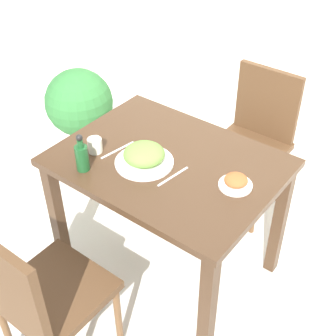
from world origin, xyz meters
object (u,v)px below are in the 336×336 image
at_px(chair_near, 38,294).
at_px(sauce_bottle, 82,156).
at_px(side_plate, 236,182).
at_px(potted_plant_left, 80,113).
at_px(drink_cup, 95,145).
at_px(food_plate, 144,156).
at_px(chair_far, 255,135).

relative_size(chair_near, sauce_bottle, 4.70).
xyz_separation_m(side_plate, potted_plant_left, (-1.30, 0.29, -0.26)).
bearing_deg(chair_near, side_plate, -118.00).
height_order(chair_near, drink_cup, chair_near).
bearing_deg(potted_plant_left, sauce_bottle, -41.79).
height_order(side_plate, sauce_bottle, sauce_bottle).
bearing_deg(sauce_bottle, food_plate, 46.19).
xyz_separation_m(food_plate, drink_cup, (-0.25, -0.07, -0.01)).
distance_m(chair_near, side_plate, 0.96).
distance_m(chair_far, potted_plant_left, 1.12).
bearing_deg(sauce_bottle, side_plate, 27.04).
xyz_separation_m(sauce_bottle, potted_plant_left, (-0.68, 0.61, -0.31)).
bearing_deg(chair_far, potted_plant_left, -154.91).
distance_m(drink_cup, potted_plant_left, 0.83).
height_order(chair_near, side_plate, chair_near).
bearing_deg(potted_plant_left, side_plate, -12.54).
distance_m(side_plate, drink_cup, 0.70).
bearing_deg(chair_far, food_plate, -98.91).
relative_size(food_plate, sauce_bottle, 1.45).
xyz_separation_m(chair_near, chair_far, (0.14, 1.57, 0.00)).
height_order(side_plate, drink_cup, drink_cup).
height_order(chair_far, potted_plant_left, chair_far).
bearing_deg(food_plate, chair_near, -90.26).
distance_m(side_plate, potted_plant_left, 1.36).
distance_m(food_plate, side_plate, 0.44).
relative_size(sauce_bottle, potted_plant_left, 0.24).
distance_m(chair_far, sauce_bottle, 1.18).
relative_size(chair_near, potted_plant_left, 1.11).
relative_size(chair_near, side_plate, 5.96).
xyz_separation_m(chair_far, potted_plant_left, (-1.01, -0.47, 0.01)).
relative_size(food_plate, potted_plant_left, 0.34).
bearing_deg(food_plate, side_plate, 14.90).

